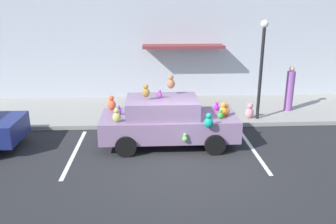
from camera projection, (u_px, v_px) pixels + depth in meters
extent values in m
plane|color=#262628|center=(181.00, 164.00, 9.89)|extent=(60.00, 60.00, 0.00)
cube|color=gray|center=(171.00, 110.00, 14.62)|extent=(24.00, 4.00, 0.15)
cube|color=#B2B7C1|center=(168.00, 30.00, 15.72)|extent=(24.00, 0.30, 6.40)
cube|color=brown|center=(183.00, 46.00, 15.43)|extent=(3.60, 1.10, 0.12)
cube|color=silver|center=(252.00, 149.00, 10.96)|extent=(0.12, 3.60, 0.01)
cube|color=silver|center=(75.00, 152.00, 10.68)|extent=(0.12, 3.60, 0.01)
cube|color=gray|center=(169.00, 125.00, 11.14)|extent=(4.32, 1.78, 0.68)
cube|color=gray|center=(162.00, 107.00, 10.94)|extent=(2.24, 1.57, 0.56)
cylinder|color=black|center=(206.00, 125.00, 12.15)|extent=(0.64, 0.22, 0.64)
cylinder|color=black|center=(215.00, 144.00, 10.46)|extent=(0.64, 0.22, 0.64)
cylinder|color=black|center=(129.00, 126.00, 12.02)|extent=(0.64, 0.22, 0.64)
cylinder|color=black|center=(126.00, 146.00, 10.32)|extent=(0.64, 0.22, 0.64)
ellipsoid|color=#A26A44|center=(171.00, 84.00, 11.20)|extent=(0.26, 0.21, 0.31)
sphere|color=#A26A44|center=(171.00, 77.00, 11.14)|extent=(0.17, 0.17, 0.17)
ellipsoid|color=#B2C256|center=(117.00, 117.00, 10.37)|extent=(0.25, 0.21, 0.30)
sphere|color=#B2C256|center=(116.00, 111.00, 10.31)|extent=(0.16, 0.16, 0.16)
ellipsoid|color=orange|center=(226.00, 112.00, 10.94)|extent=(0.24, 0.20, 0.28)
sphere|color=orange|center=(226.00, 106.00, 10.88)|extent=(0.15, 0.15, 0.15)
ellipsoid|color=purple|center=(160.00, 95.00, 10.84)|extent=(0.16, 0.13, 0.19)
sphere|color=purple|center=(160.00, 91.00, 10.80)|extent=(0.10, 0.10, 0.10)
ellipsoid|color=#6FD358|center=(185.00, 139.00, 10.28)|extent=(0.15, 0.13, 0.18)
sphere|color=#6FD358|center=(185.00, 135.00, 10.24)|extent=(0.10, 0.10, 0.10)
ellipsoid|color=olive|center=(146.00, 93.00, 10.60)|extent=(0.24, 0.19, 0.28)
sphere|color=olive|center=(146.00, 87.00, 10.54)|extent=(0.15, 0.15, 0.15)
ellipsoid|color=#F15F39|center=(112.00, 105.00, 11.56)|extent=(0.28, 0.23, 0.34)
sphere|color=#F15F39|center=(111.00, 98.00, 11.49)|extent=(0.18, 0.18, 0.18)
ellipsoid|color=orange|center=(223.00, 111.00, 10.90)|extent=(0.26, 0.22, 0.31)
sphere|color=orange|center=(224.00, 105.00, 10.83)|extent=(0.17, 0.17, 0.17)
ellipsoid|color=#119D81|center=(209.00, 123.00, 10.12)|extent=(0.26, 0.21, 0.31)
sphere|color=#119D81|center=(209.00, 116.00, 10.06)|extent=(0.17, 0.17, 0.17)
ellipsoid|color=purple|center=(119.00, 112.00, 11.05)|extent=(0.18, 0.15, 0.21)
sphere|color=purple|center=(119.00, 107.00, 11.00)|extent=(0.11, 0.11, 0.11)
ellipsoid|color=green|center=(221.00, 115.00, 10.68)|extent=(0.17, 0.14, 0.20)
sphere|color=green|center=(221.00, 111.00, 10.64)|extent=(0.11, 0.11, 0.11)
ellipsoid|color=#D424DD|center=(217.00, 107.00, 11.50)|extent=(0.17, 0.14, 0.20)
sphere|color=#D424DD|center=(217.00, 103.00, 11.45)|extent=(0.11, 0.11, 0.11)
ellipsoid|color=purple|center=(191.00, 110.00, 11.08)|extent=(0.25, 0.20, 0.29)
sphere|color=purple|center=(191.00, 104.00, 11.02)|extent=(0.16, 0.16, 0.16)
cylinder|color=black|center=(8.00, 130.00, 11.67)|extent=(0.64, 0.22, 0.64)
ellipsoid|color=pink|center=(249.00, 113.00, 13.32)|extent=(0.32, 0.27, 0.40)
sphere|color=pink|center=(250.00, 106.00, 13.24)|extent=(0.23, 0.23, 0.23)
sphere|color=pink|center=(248.00, 104.00, 13.21)|extent=(0.09, 0.09, 0.09)
sphere|color=pink|center=(252.00, 104.00, 13.22)|extent=(0.09, 0.09, 0.09)
cylinder|color=black|center=(260.00, 75.00, 12.82)|extent=(0.12, 0.12, 3.40)
sphere|color=#EAEACC|center=(265.00, 24.00, 12.26)|extent=(0.28, 0.28, 0.28)
cylinder|color=#8A4E9C|center=(290.00, 91.00, 14.14)|extent=(0.33, 0.33, 1.62)
sphere|color=tan|center=(292.00, 69.00, 13.86)|extent=(0.20, 0.20, 0.20)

